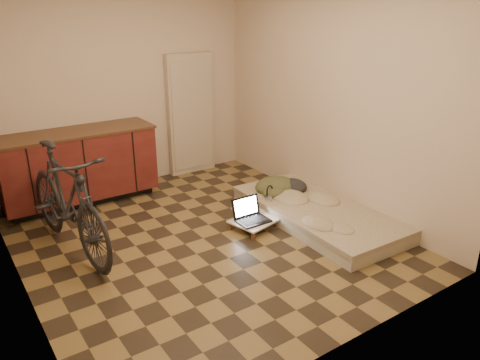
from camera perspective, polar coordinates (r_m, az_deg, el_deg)
room_shell at (r=4.54m, az=-4.98°, el=7.56°), size 3.50×4.00×2.60m
cabinets at (r=6.03m, az=-19.09°, el=1.58°), size 1.84×0.62×0.91m
appliance_panel at (r=6.75m, az=-6.04°, el=7.95°), size 0.70×0.10×1.70m
bicycle at (r=4.81m, az=-20.39°, el=-1.79°), size 0.75×1.89×1.19m
futon at (r=5.42m, az=9.40°, el=-4.01°), size 1.05×2.09×0.18m
clothing_pile at (r=5.76m, az=4.96°, el=-0.11°), size 0.57×0.48×0.22m
headphones at (r=5.50m, az=3.70°, el=-1.55°), size 0.29×0.28×0.15m
lap_desk at (r=5.21m, az=2.26°, el=-4.73°), size 0.69×0.52×0.10m
laptop at (r=5.13m, az=1.31°, el=-4.38°), size 0.35×0.31×0.24m
mouse at (r=5.35m, az=4.06°, el=-3.76°), size 0.06×0.09×0.03m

